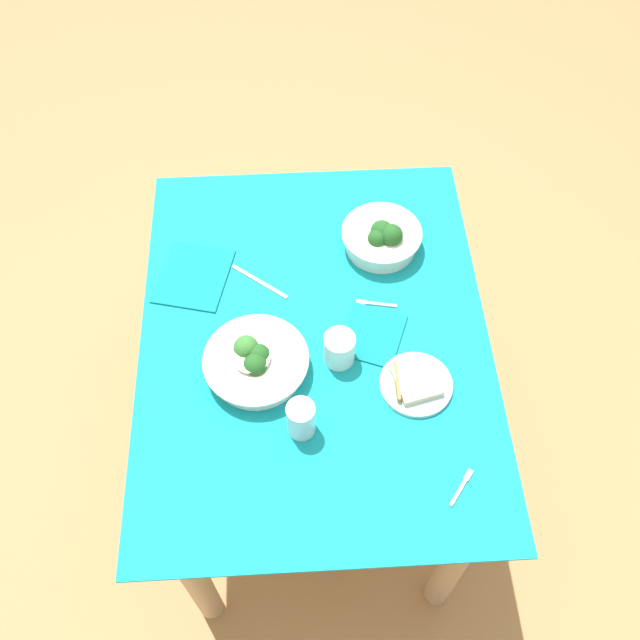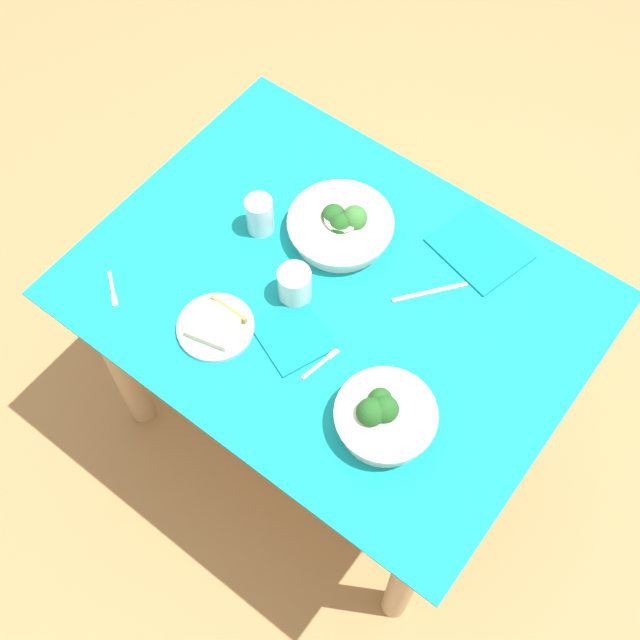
{
  "view_description": "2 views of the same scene",
  "coord_description": "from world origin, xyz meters",
  "px_view_note": "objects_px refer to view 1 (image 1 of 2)",
  "views": [
    {
      "loc": [
        0.97,
        -0.04,
        2.29
      ],
      "look_at": [
        -0.04,
        0.02,
        0.78
      ],
      "focal_mm": 39.68,
      "sensor_mm": 36.0,
      "label": 1
    },
    {
      "loc": [
        -0.58,
        0.82,
        2.41
      ],
      "look_at": [
        -0.02,
        0.08,
        0.78
      ],
      "focal_mm": 45.85,
      "sensor_mm": 36.0,
      "label": 2
    }
  ],
  "objects_px": {
    "fork_by_near_bowl": "(374,304)",
    "napkin_folded_upper": "(372,335)",
    "broccoli_bowl_near": "(256,362)",
    "napkin_folded_lower": "(194,276)",
    "table_knife_left": "(260,282)",
    "broccoli_bowl_far": "(382,238)",
    "water_glass_side": "(301,419)",
    "bread_side_plate": "(416,383)",
    "water_glass_center": "(339,349)",
    "fork_by_far_bowl": "(462,486)"
  },
  "relations": [
    {
      "from": "fork_by_near_bowl",
      "to": "napkin_folded_upper",
      "type": "height_order",
      "value": "napkin_folded_upper"
    },
    {
      "from": "broccoli_bowl_near",
      "to": "napkin_folded_lower",
      "type": "relative_size",
      "value": 1.23
    },
    {
      "from": "table_knife_left",
      "to": "napkin_folded_lower",
      "type": "height_order",
      "value": "napkin_folded_lower"
    },
    {
      "from": "broccoli_bowl_far",
      "to": "fork_by_near_bowl",
      "type": "xyz_separation_m",
      "value": [
        0.19,
        -0.04,
        -0.04
      ]
    },
    {
      "from": "broccoli_bowl_far",
      "to": "water_glass_side",
      "type": "distance_m",
      "value": 0.59
    },
    {
      "from": "bread_side_plate",
      "to": "water_glass_center",
      "type": "distance_m",
      "value": 0.2
    },
    {
      "from": "broccoli_bowl_far",
      "to": "napkin_folded_upper",
      "type": "height_order",
      "value": "broccoli_bowl_far"
    },
    {
      "from": "water_glass_center",
      "to": "table_knife_left",
      "type": "xyz_separation_m",
      "value": [
        -0.25,
        -0.2,
        -0.04
      ]
    },
    {
      "from": "water_glass_center",
      "to": "broccoli_bowl_far",
      "type": "bearing_deg",
      "value": 158.09
    },
    {
      "from": "fork_by_far_bowl",
      "to": "table_knife_left",
      "type": "relative_size",
      "value": 0.46
    },
    {
      "from": "water_glass_center",
      "to": "bread_side_plate",
      "type": "bearing_deg",
      "value": 63.97
    },
    {
      "from": "water_glass_side",
      "to": "water_glass_center",
      "type": "bearing_deg",
      "value": 151.56
    },
    {
      "from": "water_glass_side",
      "to": "fork_by_far_bowl",
      "type": "height_order",
      "value": "water_glass_side"
    },
    {
      "from": "broccoli_bowl_far",
      "to": "water_glass_center",
      "type": "bearing_deg",
      "value": -21.91
    },
    {
      "from": "bread_side_plate",
      "to": "fork_by_near_bowl",
      "type": "relative_size",
      "value": 1.66
    },
    {
      "from": "napkin_folded_lower",
      "to": "fork_by_near_bowl",
      "type": "bearing_deg",
      "value": 76.29
    },
    {
      "from": "fork_by_far_bowl",
      "to": "napkin_folded_lower",
      "type": "relative_size",
      "value": 0.41
    },
    {
      "from": "fork_by_far_bowl",
      "to": "table_knife_left",
      "type": "bearing_deg",
      "value": 73.86
    },
    {
      "from": "table_knife_left",
      "to": "fork_by_far_bowl",
      "type": "bearing_deg",
      "value": 165.19
    },
    {
      "from": "bread_side_plate",
      "to": "broccoli_bowl_far",
      "type": "bearing_deg",
      "value": -174.84
    },
    {
      "from": "water_glass_side",
      "to": "napkin_folded_upper",
      "type": "xyz_separation_m",
      "value": [
        -0.25,
        0.19,
        -0.05
      ]
    },
    {
      "from": "bread_side_plate",
      "to": "table_knife_left",
      "type": "relative_size",
      "value": 0.96
    },
    {
      "from": "broccoli_bowl_far",
      "to": "napkin_folded_upper",
      "type": "relative_size",
      "value": 1.33
    },
    {
      "from": "water_glass_center",
      "to": "napkin_folded_upper",
      "type": "xyz_separation_m",
      "value": [
        -0.06,
        0.09,
        -0.04
      ]
    },
    {
      "from": "table_knife_left",
      "to": "napkin_folded_lower",
      "type": "xyz_separation_m",
      "value": [
        -0.03,
        -0.18,
        0.0
      ]
    },
    {
      "from": "broccoli_bowl_far",
      "to": "water_glass_center",
      "type": "relative_size",
      "value": 2.44
    },
    {
      "from": "fork_by_near_bowl",
      "to": "napkin_folded_lower",
      "type": "height_order",
      "value": "napkin_folded_lower"
    },
    {
      "from": "broccoli_bowl_near",
      "to": "water_glass_center",
      "type": "relative_size",
      "value": 2.88
    },
    {
      "from": "napkin_folded_upper",
      "to": "water_glass_center",
      "type": "bearing_deg",
      "value": -55.36
    },
    {
      "from": "table_knife_left",
      "to": "napkin_folded_upper",
      "type": "bearing_deg",
      "value": -174.8
    },
    {
      "from": "water_glass_center",
      "to": "napkin_folded_lower",
      "type": "bearing_deg",
      "value": -126.39
    },
    {
      "from": "broccoli_bowl_far",
      "to": "fork_by_near_bowl",
      "type": "distance_m",
      "value": 0.2
    },
    {
      "from": "broccoli_bowl_near",
      "to": "bread_side_plate",
      "type": "height_order",
      "value": "broccoli_bowl_near"
    },
    {
      "from": "fork_by_far_bowl",
      "to": "fork_by_near_bowl",
      "type": "relative_size",
      "value": 0.79
    },
    {
      "from": "water_glass_center",
      "to": "napkin_folded_lower",
      "type": "distance_m",
      "value": 0.47
    },
    {
      "from": "water_glass_center",
      "to": "napkin_folded_upper",
      "type": "relative_size",
      "value": 0.55
    },
    {
      "from": "bread_side_plate",
      "to": "fork_by_far_bowl",
      "type": "bearing_deg",
      "value": 15.44
    },
    {
      "from": "napkin_folded_upper",
      "to": "napkin_folded_lower",
      "type": "bearing_deg",
      "value": -114.71
    },
    {
      "from": "water_glass_center",
      "to": "table_knife_left",
      "type": "bearing_deg",
      "value": -141.66
    },
    {
      "from": "broccoli_bowl_far",
      "to": "fork_by_far_bowl",
      "type": "relative_size",
      "value": 2.56
    },
    {
      "from": "water_glass_side",
      "to": "napkin_folded_lower",
      "type": "relative_size",
      "value": 0.49
    },
    {
      "from": "broccoli_bowl_near",
      "to": "napkin_folded_lower",
      "type": "bearing_deg",
      "value": -150.3
    },
    {
      "from": "water_glass_center",
      "to": "napkin_folded_lower",
      "type": "height_order",
      "value": "water_glass_center"
    },
    {
      "from": "bread_side_plate",
      "to": "fork_by_near_bowl",
      "type": "bearing_deg",
      "value": -162.89
    },
    {
      "from": "water_glass_side",
      "to": "napkin_folded_upper",
      "type": "height_order",
      "value": "water_glass_side"
    },
    {
      "from": "fork_by_near_bowl",
      "to": "napkin_folded_lower",
      "type": "relative_size",
      "value": 0.51
    },
    {
      "from": "water_glass_center",
      "to": "fork_by_near_bowl",
      "type": "bearing_deg",
      "value": 146.65
    },
    {
      "from": "fork_by_near_bowl",
      "to": "napkin_folded_lower",
      "type": "xyz_separation_m",
      "value": [
        -0.12,
        -0.48,
        0.0
      ]
    },
    {
      "from": "water_glass_side",
      "to": "fork_by_near_bowl",
      "type": "height_order",
      "value": "water_glass_side"
    },
    {
      "from": "broccoli_bowl_far",
      "to": "broccoli_bowl_near",
      "type": "bearing_deg",
      "value": -43.12
    }
  ]
}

